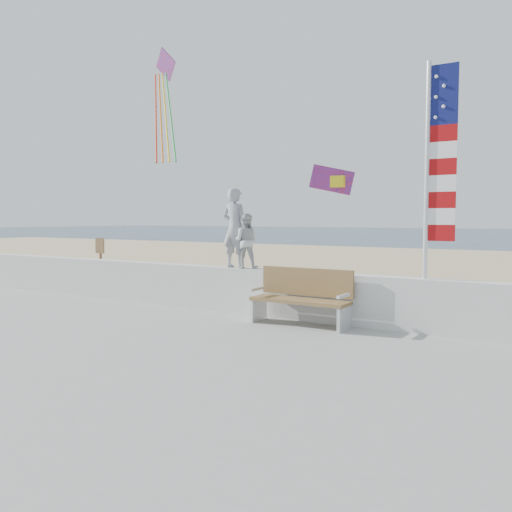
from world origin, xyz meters
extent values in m
plane|color=#293E52|center=(0.00, 0.00, 0.00)|extent=(220.00, 220.00, 0.00)
cube|color=tan|center=(0.00, 9.00, 0.04)|extent=(90.00, 40.00, 0.08)
cube|color=silver|center=(0.00, 2.00, 0.63)|extent=(30.00, 0.35, 0.90)
imported|color=#96969B|center=(-0.42, 2.00, 1.88)|extent=(0.60, 0.41, 1.60)
imported|color=silver|center=(-0.17, 2.00, 1.62)|extent=(0.64, 0.58, 1.08)
cube|color=olive|center=(1.33, 1.45, 0.62)|extent=(1.80, 0.50, 0.06)
cube|color=olive|center=(1.33, 1.72, 0.93)|extent=(1.80, 0.05, 0.50)
cube|color=silver|center=(0.48, 1.45, 0.38)|extent=(0.06, 0.50, 0.40)
cube|color=white|center=(0.48, 1.40, 0.78)|extent=(0.06, 0.45, 0.05)
cube|color=silver|center=(2.18, 1.45, 0.38)|extent=(0.06, 0.50, 0.40)
cube|color=white|center=(2.18, 1.40, 0.78)|extent=(0.06, 0.45, 0.05)
cylinder|color=white|center=(3.35, 2.00, 2.83)|extent=(0.08, 0.08, 3.50)
cube|color=#0F1451|center=(3.59, 2.00, 4.03)|extent=(0.44, 0.02, 0.95)
cube|color=#9E0A0C|center=(3.59, 2.00, 1.84)|extent=(0.44, 0.02, 0.26)
cube|color=white|center=(3.59, 2.00, 2.10)|extent=(0.44, 0.02, 0.26)
cube|color=#9E0A0C|center=(3.59, 2.00, 2.37)|extent=(0.44, 0.02, 0.26)
cube|color=white|center=(3.59, 2.00, 2.63)|extent=(0.44, 0.02, 0.26)
cube|color=#9E0A0C|center=(3.59, 2.00, 2.89)|extent=(0.44, 0.02, 0.26)
cube|color=white|center=(3.59, 2.00, 3.16)|extent=(0.44, 0.02, 0.26)
cube|color=#9E0A0C|center=(3.59, 2.00, 3.42)|extent=(0.44, 0.02, 0.26)
sphere|color=white|center=(3.47, 1.98, 3.68)|extent=(0.06, 0.06, 0.06)
sphere|color=white|center=(3.59, 1.98, 3.84)|extent=(0.06, 0.06, 0.06)
sphere|color=white|center=(3.47, 1.98, 4.00)|extent=(0.06, 0.06, 0.06)
sphere|color=white|center=(3.59, 1.98, 4.16)|extent=(0.06, 0.06, 0.06)
sphere|color=white|center=(3.47, 1.98, 4.32)|extent=(0.06, 0.06, 0.06)
cube|color=red|center=(0.36, 4.92, 2.98)|extent=(1.09, 0.65, 0.73)
cube|color=yellow|center=(0.51, 4.92, 2.93)|extent=(0.38, 0.28, 0.27)
cube|color=red|center=(-8.81, 9.46, 8.09)|extent=(1.26, 0.43, 1.24)
cylinder|color=red|center=(-7.75, 7.71, 5.76)|extent=(2.77, 3.01, 3.84)
cylinder|color=orange|center=(-7.52, 7.71, 5.76)|extent=(2.86, 3.01, 3.84)
cylinder|color=yellow|center=(-7.30, 7.71, 5.76)|extent=(2.96, 3.01, 3.85)
cylinder|color=green|center=(-7.07, 7.71, 5.76)|extent=(3.05, 3.01, 3.85)
cylinder|color=brown|center=(-5.70, 3.21, 0.68)|extent=(0.07, 0.07, 1.20)
cube|color=olive|center=(-5.70, 3.19, 1.33)|extent=(0.32, 0.03, 0.42)
camera|label=1|loc=(5.72, -6.96, 2.07)|focal=38.00mm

